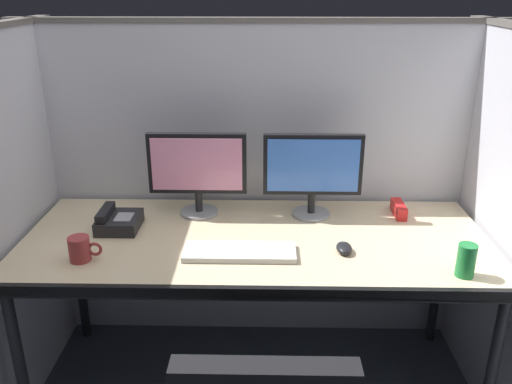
% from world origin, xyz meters
% --- Properties ---
extents(cubicle_partition_rear, '(2.21, 0.06, 1.57)m').
position_xyz_m(cubicle_partition_rear, '(0.00, 0.74, 0.79)').
color(cubicle_partition_rear, silver).
rests_on(cubicle_partition_rear, ground).
extents(cubicle_partition_left, '(0.06, 1.41, 1.57)m').
position_xyz_m(cubicle_partition_left, '(-0.99, 0.20, 0.79)').
color(cubicle_partition_left, silver).
rests_on(cubicle_partition_left, ground).
extents(desk, '(1.90, 0.80, 0.74)m').
position_xyz_m(desk, '(0.00, 0.29, 0.69)').
color(desk, beige).
rests_on(desk, ground).
extents(monitor_left, '(0.43, 0.17, 0.37)m').
position_xyz_m(monitor_left, '(-0.26, 0.53, 0.96)').
color(monitor_left, gray).
rests_on(monitor_left, desk).
extents(monitor_right, '(0.43, 0.17, 0.37)m').
position_xyz_m(monitor_right, '(0.24, 0.53, 0.96)').
color(monitor_right, gray).
rests_on(monitor_right, desk).
extents(keyboard_main, '(0.43, 0.15, 0.02)m').
position_xyz_m(keyboard_main, '(-0.06, 0.15, 0.75)').
color(keyboard_main, silver).
rests_on(keyboard_main, desk).
extents(computer_mouse, '(0.06, 0.10, 0.04)m').
position_xyz_m(computer_mouse, '(0.34, 0.18, 0.76)').
color(computer_mouse, black).
rests_on(computer_mouse, desk).
extents(desk_phone, '(0.17, 0.19, 0.09)m').
position_xyz_m(desk_phone, '(-0.58, 0.37, 0.77)').
color(desk_phone, black).
rests_on(desk_phone, desk).
extents(coffee_mug, '(0.13, 0.08, 0.09)m').
position_xyz_m(coffee_mug, '(-0.65, 0.09, 0.79)').
color(coffee_mug, '#993333').
rests_on(coffee_mug, desk).
extents(red_stapler, '(0.04, 0.15, 0.06)m').
position_xyz_m(red_stapler, '(0.64, 0.54, 0.77)').
color(red_stapler, red).
rests_on(red_stapler, desk).
extents(soda_can, '(0.07, 0.07, 0.12)m').
position_xyz_m(soda_can, '(0.75, 0.01, 0.80)').
color(soda_can, '#197233').
rests_on(soda_can, desk).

